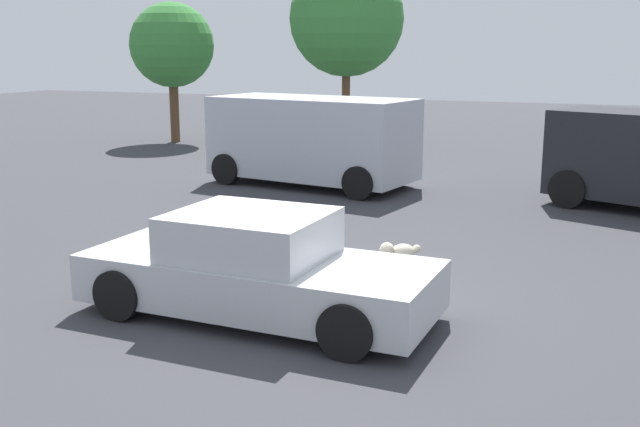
{
  "coord_description": "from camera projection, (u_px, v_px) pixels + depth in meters",
  "views": [
    {
      "loc": [
        3.79,
        -8.16,
        3.27
      ],
      "look_at": [
        -0.3,
        1.74,
        0.9
      ],
      "focal_mm": 41.84,
      "sensor_mm": 36.0,
      "label": 1
    }
  ],
  "objects": [
    {
      "name": "sedan_foreground",
      "position": [
        257.0,
        269.0,
        9.24
      ],
      "size": [
        4.45,
        1.94,
        1.31
      ],
      "rotation": [
        0.0,
        0.0,
        -0.02
      ],
      "color": "#B7BABF",
      "rests_on": "ground_plane"
    },
    {
      "name": "van_white",
      "position": [
        312.0,
        138.0,
        18.04
      ],
      "size": [
        5.2,
        2.94,
        2.13
      ],
      "rotation": [
        0.0,
        0.0,
        -0.16
      ],
      "color": "#B2B7C1",
      "rests_on": "ground_plane"
    },
    {
      "name": "dog",
      "position": [
        399.0,
        252.0,
        11.12
      ],
      "size": [
        0.53,
        0.51,
        0.47
      ],
      "rotation": [
        0.0,
        0.0,
        3.88
      ],
      "color": "beige",
      "rests_on": "ground_plane"
    },
    {
      "name": "tree_back_left",
      "position": [
        172.0,
        45.0,
        26.11
      ],
      "size": [
        2.95,
        2.95,
        4.88
      ],
      "color": "brown",
      "rests_on": "ground_plane"
    },
    {
      "name": "tree_back_center",
      "position": [
        346.0,
        19.0,
        25.0
      ],
      "size": [
        3.85,
        3.85,
        6.19
      ],
      "color": "brown",
      "rests_on": "ground_plane"
    },
    {
      "name": "ground_plane",
      "position": [
        290.0,
        312.0,
        9.48
      ],
      "size": [
        80.0,
        80.0,
        0.0
      ],
      "primitive_type": "plane",
      "color": "#38383D"
    }
  ]
}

